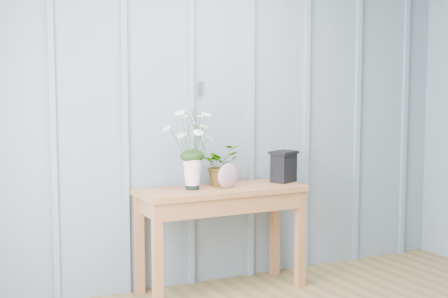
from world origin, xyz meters
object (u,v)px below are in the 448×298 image
sideboard (221,203)px  felt_disc_vessel (228,176)px  carved_box (284,166)px  daisy_vase (192,135)px

sideboard → felt_disc_vessel: bearing=-62.8°
felt_disc_vessel → carved_box: bearing=-5.5°
felt_disc_vessel → carved_box: carved_box is taller
carved_box → sideboard: bearing=-178.4°
carved_box → daisy_vase: bearing=-179.5°
sideboard → carved_box: carved_box is taller
felt_disc_vessel → sideboard: bearing=103.8°
daisy_vase → felt_disc_vessel: 0.39m
daisy_vase → carved_box: bearing=0.5°
sideboard → carved_box: 0.58m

